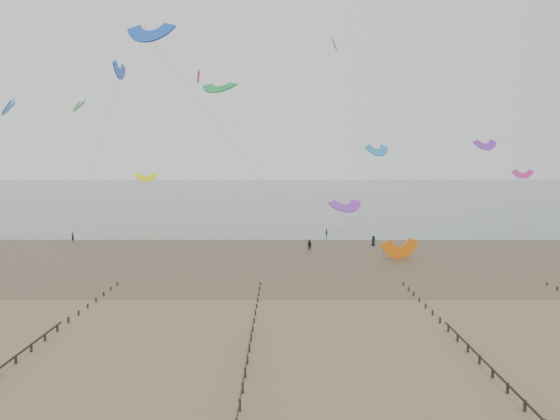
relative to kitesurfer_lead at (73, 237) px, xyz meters
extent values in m
plane|color=brown|center=(33.24, -47.82, -0.88)|extent=(500.00, 500.00, 0.00)
plane|color=#475654|center=(33.24, 152.18, -0.85)|extent=(500.00, 500.00, 0.00)
plane|color=#473A28|center=(33.24, -12.82, -0.87)|extent=(500.00, 500.00, 0.00)
ellipsoid|color=slate|center=(15.24, -25.82, -0.87)|extent=(23.60, 14.36, 0.01)
ellipsoid|color=slate|center=(45.24, -9.82, -0.87)|extent=(33.64, 18.32, 0.01)
ellipsoid|color=slate|center=(78.24, -17.82, -0.87)|extent=(19.65, 13.67, 0.01)
ellipsoid|color=slate|center=(-6.76, -7.82, -0.87)|extent=(26.95, 14.22, 0.01)
cube|color=black|center=(19.24, -62.14, -0.56)|extent=(0.16, 0.16, 0.74)
cube|color=black|center=(19.24, -59.51, -0.58)|extent=(0.16, 0.16, 0.71)
cube|color=black|center=(19.24, -56.87, -0.59)|extent=(0.16, 0.16, 0.68)
cube|color=black|center=(19.24, -54.24, -0.61)|extent=(0.16, 0.16, 0.65)
cube|color=black|center=(19.24, -51.61, -0.62)|extent=(0.16, 0.16, 0.62)
cube|color=black|center=(19.24, -48.98, -0.63)|extent=(0.16, 0.16, 0.59)
cube|color=black|center=(19.24, -46.35, -0.65)|extent=(0.16, 0.16, 0.57)
cube|color=black|center=(19.24, -43.72, -0.66)|extent=(0.16, 0.16, 0.54)
cube|color=black|center=(19.24, -41.08, -0.68)|extent=(0.16, 0.16, 0.51)
cube|color=black|center=(19.24, -38.45, -0.69)|extent=(0.16, 0.16, 0.48)
cube|color=black|center=(19.24, -35.82, -0.71)|extent=(0.16, 0.16, 0.45)
cube|color=black|center=(37.24, -70.03, -0.52)|extent=(0.16, 0.16, 0.83)
cube|color=black|center=(37.24, -67.40, -0.53)|extent=(0.16, 0.16, 0.80)
cube|color=black|center=(37.24, -64.77, -0.55)|extent=(0.16, 0.16, 0.77)
cube|color=black|center=(37.24, -62.14, -0.56)|extent=(0.16, 0.16, 0.74)
cube|color=black|center=(37.24, -59.51, -0.58)|extent=(0.16, 0.16, 0.71)
cube|color=black|center=(37.24, -56.87, -0.59)|extent=(0.16, 0.16, 0.68)
cube|color=black|center=(37.24, -54.24, -0.61)|extent=(0.16, 0.16, 0.65)
cube|color=black|center=(37.24, -51.61, -0.62)|extent=(0.16, 0.16, 0.62)
cube|color=black|center=(37.24, -48.98, -0.63)|extent=(0.16, 0.16, 0.59)
cube|color=black|center=(37.24, -46.35, -0.65)|extent=(0.16, 0.16, 0.57)
cube|color=black|center=(37.24, -43.72, -0.66)|extent=(0.16, 0.16, 0.54)
cube|color=black|center=(37.24, -41.08, -0.68)|extent=(0.16, 0.16, 0.51)
cube|color=black|center=(37.24, -38.45, -0.69)|extent=(0.16, 0.16, 0.48)
cube|color=black|center=(37.24, -35.82, -0.71)|extent=(0.16, 0.16, 0.45)
cube|color=black|center=(37.24, -69.57, -0.26)|extent=(0.06, 32.50, 0.18)
cube|color=black|center=(55.24, -70.03, -0.52)|extent=(0.16, 0.16, 0.83)
cube|color=black|center=(55.24, -67.40, -0.53)|extent=(0.16, 0.16, 0.80)
cube|color=black|center=(55.24, -64.77, -0.55)|extent=(0.16, 0.16, 0.77)
cube|color=black|center=(55.24, -62.14, -0.56)|extent=(0.16, 0.16, 0.74)
cube|color=black|center=(55.24, -59.51, -0.58)|extent=(0.16, 0.16, 0.71)
cube|color=black|center=(55.24, -56.87, -0.59)|extent=(0.16, 0.16, 0.68)
cube|color=black|center=(55.24, -54.24, -0.61)|extent=(0.16, 0.16, 0.65)
cube|color=black|center=(55.24, -51.61, -0.62)|extent=(0.16, 0.16, 0.62)
cube|color=black|center=(55.24, -48.98, -0.63)|extent=(0.16, 0.16, 0.59)
cube|color=black|center=(55.24, -46.35, -0.65)|extent=(0.16, 0.16, 0.57)
cube|color=black|center=(55.24, -43.72, -0.66)|extent=(0.16, 0.16, 0.54)
cube|color=black|center=(55.24, -41.08, -0.68)|extent=(0.16, 0.16, 0.51)
cube|color=black|center=(55.24, -38.45, -0.69)|extent=(0.16, 0.16, 0.48)
cube|color=black|center=(55.24, -35.82, -0.71)|extent=(0.16, 0.16, 0.45)
cube|color=black|center=(55.24, -69.57, -0.26)|extent=(0.06, 32.50, 0.18)
cube|color=black|center=(73.24, -38.45, -0.69)|extent=(0.16, 0.16, 0.48)
cube|color=black|center=(73.24, -35.82, -0.71)|extent=(0.16, 0.16, 0.45)
imported|color=black|center=(0.00, 0.00, 0.00)|extent=(0.77, 0.69, 1.76)
imported|color=black|center=(44.88, -9.40, -0.09)|extent=(0.94, 0.85, 1.58)
imported|color=black|center=(44.79, -8.27, -0.03)|extent=(1.23, 0.91, 1.69)
imported|color=black|center=(49.08, 6.39, -0.09)|extent=(0.41, 0.94, 1.59)
imported|color=black|center=(56.73, -4.51, 0.04)|extent=(1.05, 1.05, 1.83)
camera|label=1|loc=(39.84, -103.10, 15.04)|focal=35.00mm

